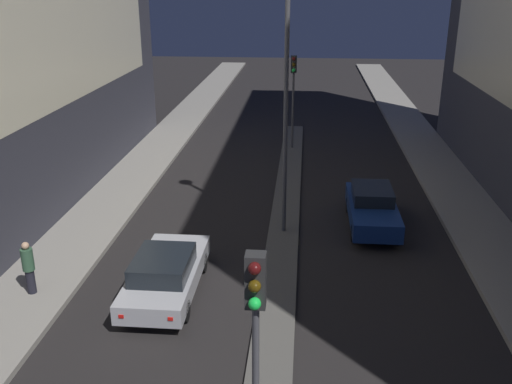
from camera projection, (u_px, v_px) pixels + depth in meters
median_strip at (285, 219)px, 22.73m from camera, size 1.14×30.32×0.10m
traffic_light_near at (255, 333)px, 8.99m from camera, size 0.32×0.42×5.09m
traffic_light_mid at (293, 82)px, 30.89m from camera, size 0.32×0.42×5.09m
street_lamp at (287, 42)px, 19.16m from camera, size 0.61×0.61×9.67m
car_left_lane at (166, 273)px, 17.17m from camera, size 1.91×4.72×1.43m
car_right_lane at (372, 208)px, 22.00m from camera, size 1.76×4.55×1.49m
pedestrian_on_left_sidewalk at (29, 266)px, 16.88m from camera, size 0.35×0.35×1.67m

